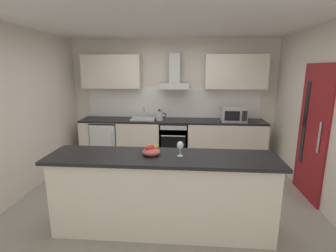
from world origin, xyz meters
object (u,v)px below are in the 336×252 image
Objects in this scene: oven at (174,140)px; refrigerator at (107,140)px; sink at (144,118)px; kettle at (159,115)px; wine_glass at (180,146)px; microwave at (234,114)px; range_hood at (175,78)px; fruit_bowl at (151,151)px.

oven reaches higher than refrigerator.
kettle is (0.35, -0.04, 0.08)m from sink.
microwave is at bearing 66.99° from wine_glass.
sink is 2.62m from wine_glass.
fruit_bowl is (-0.14, -2.56, -0.77)m from range_hood.
sink is (-1.90, 0.04, -0.12)m from microwave.
wine_glass is (1.70, -2.46, 0.67)m from refrigerator.
microwave is 1.45m from range_hood.
kettle is 2.41m from fruit_bowl.
microwave is 1.00× the size of sink.
microwave is (1.24, -0.03, 0.59)m from oven.
refrigerator is 2.03m from range_hood.
fruit_bowl is (0.52, -2.45, 0.09)m from sink.
sink reaches higher than oven.
refrigerator is at bearing 179.47° from microwave.
sink is at bearing 172.75° from kettle.
sink is at bearing 0.94° from refrigerator.
oven is at bearing 86.78° from fruit_bowl.
kettle is at bearing 101.96° from wine_glass.
kettle is at bearing -173.79° from oven.
microwave is at bearing 0.22° from kettle.
kettle is 1.31× the size of fruit_bowl.
range_hood is (1.49, 0.13, 1.36)m from refrigerator.
kettle is 0.86m from range_hood.
refrigerator is at bearing -179.90° from oven.
wine_glass is (0.51, -2.42, 0.09)m from kettle.
wine_glass is at bearing -78.04° from kettle.
fruit_bowl is (1.36, -2.43, 0.60)m from refrigerator.
refrigerator is at bearing 178.50° from kettle.
sink is at bearing -169.83° from range_hood.
range_hood is at bearing 90.00° from oven.
oven is 0.63m from kettle.
sink is 0.36m from kettle.
fruit_bowl is at bearing -93.06° from range_hood.
range_hood reaches higher than kettle.
oven is at bearing 0.10° from refrigerator.
range_hood is (0.00, 0.13, 1.33)m from oven.
sink is (-0.66, 0.01, 0.47)m from oven.
microwave is at bearing -1.29° from oven.
oven is at bearing 94.74° from wine_glass.
refrigerator is 3.06m from wine_glass.
wine_glass reaches higher than fruit_bowl.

